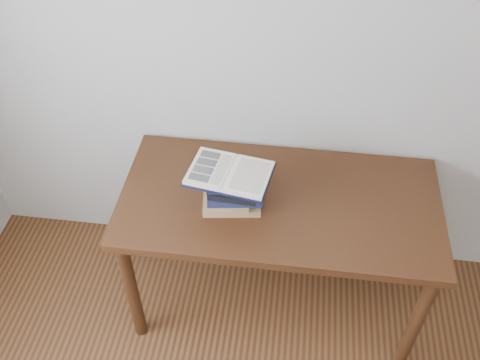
# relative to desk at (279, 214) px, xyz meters

# --- Properties ---
(desk) EXTENTS (1.40, 0.70, 0.75)m
(desk) POSITION_rel_desk_xyz_m (0.00, 0.00, 0.00)
(desk) COLOR #3E1E0F
(desk) RESTS_ON ground
(book_stack) EXTENTS (0.27, 0.19, 0.19)m
(book_stack) POSITION_rel_desk_xyz_m (-0.20, -0.05, 0.19)
(book_stack) COLOR #9B7550
(book_stack) RESTS_ON desk
(open_book) EXTENTS (0.36, 0.28, 0.03)m
(open_book) POSITION_rel_desk_xyz_m (-0.21, -0.07, 0.30)
(open_book) COLOR black
(open_book) RESTS_ON book_stack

